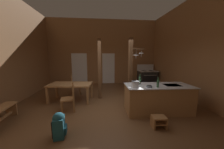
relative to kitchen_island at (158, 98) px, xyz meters
name	(u,v)px	position (x,y,z in m)	size (l,w,h in m)	color
ground_plane	(107,111)	(-1.68, 0.29, -0.51)	(7.87, 9.16, 0.10)	brown
wall_back	(103,52)	(-1.68, 4.54, 1.67)	(7.87, 0.14, 4.25)	#93663F
wall_right	(208,49)	(1.92, 0.29, 1.67)	(0.14, 9.16, 4.25)	#93663F
glazed_door_back_left	(80,69)	(-3.28, 4.47, 0.57)	(1.00, 0.01, 2.05)	white
glazed_panel_back_right	(108,69)	(-1.33, 4.47, 0.57)	(0.84, 0.01, 2.05)	white
kitchen_island	(158,98)	(0.00, 0.00, 0.00)	(2.20, 1.04, 0.91)	#9E7044
stove_range	(147,78)	(1.13, 3.69, 0.03)	(1.17, 0.86, 1.32)	black
support_post_with_pot_rack	(131,68)	(-0.65, 1.08, 0.93)	(0.66, 0.27, 2.60)	brown
support_post_center	(100,69)	(-1.93, 1.53, 0.84)	(0.14, 0.14, 2.60)	brown
step_stool	(159,121)	(-0.39, -0.90, -0.28)	(0.38, 0.30, 0.30)	olive
dining_table	(71,86)	(-3.14, 1.30, 0.19)	(1.80, 1.10, 0.74)	#9E7044
ladderback_chair_near_window	(69,98)	(-2.97, 0.35, 0.00)	(0.53, 0.53, 0.95)	olive
ladderback_chair_by_post	(75,85)	(-3.16, 2.21, 0.00)	(0.54, 0.54, 0.95)	olive
backpack	(59,124)	(-2.87, -1.03, -0.14)	(0.33, 0.35, 0.60)	#194756
stockpot_on_counter	(135,84)	(-0.83, -0.18, 0.56)	(0.31, 0.24, 0.19)	#B7BABF
mixing_bowl_on_counter	(149,86)	(-0.41, -0.23, 0.49)	(0.17, 0.17, 0.06)	slate
bottle_tall_on_counter	(158,83)	(-0.15, -0.25, 0.58)	(0.07, 0.07, 0.32)	#2D5638
bottle_short_on_counter	(140,80)	(-0.57, 0.21, 0.59)	(0.08, 0.08, 0.34)	#2D5638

